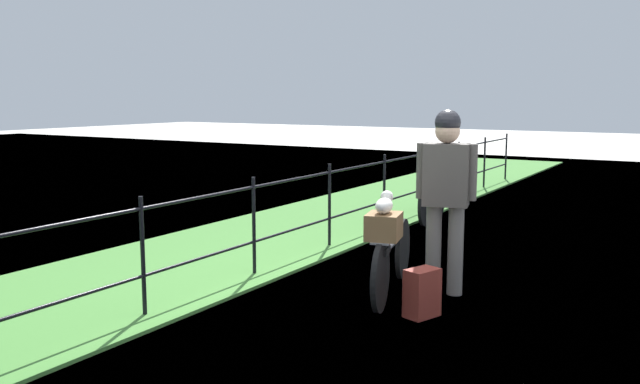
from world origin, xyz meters
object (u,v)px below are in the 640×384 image
at_px(terrier_dog, 385,204).
at_px(backpack_on_paving, 422,293).
at_px(cyclist_person, 446,185).
at_px(mooring_bollard, 431,208).
at_px(bicycle_main, 392,260).
at_px(bicycle_parked, 433,197).
at_px(wooden_crate, 384,226).

xyz_separation_m(terrier_dog, backpack_on_paving, (-0.07, -0.38, -0.70)).
height_order(cyclist_person, mooring_bollard, cyclist_person).
height_order(bicycle_main, bicycle_parked, bicycle_parked).
distance_m(wooden_crate, terrier_dog, 0.19).
bearing_deg(bicycle_main, wooden_crate, -165.71).
height_order(wooden_crate, backpack_on_paving, wooden_crate).
relative_size(terrier_dog, mooring_bollard, 0.71).
relative_size(bicycle_main, backpack_on_paving, 4.12).
distance_m(wooden_crate, mooring_bollard, 3.92).
xyz_separation_m(wooden_crate, bicycle_parked, (4.04, 1.15, -0.37)).
relative_size(terrier_dog, bicycle_parked, 0.20).
relative_size(wooden_crate, mooring_bollard, 0.72).
height_order(backpack_on_paving, mooring_bollard, mooring_bollard).
xyz_separation_m(bicycle_main, terrier_dog, (-0.36, -0.09, 0.58)).
xyz_separation_m(wooden_crate, mooring_bollard, (3.74, 1.05, -0.48)).
bearing_deg(mooring_bollard, terrier_dog, -164.25).
height_order(wooden_crate, mooring_bollard, wooden_crate).
bearing_deg(bicycle_main, mooring_bollard, 15.90).
xyz_separation_m(wooden_crate, terrier_dog, (0.02, 0.01, 0.19)).
height_order(backpack_on_paving, bicycle_parked, bicycle_parked).
bearing_deg(terrier_dog, bicycle_main, 14.29).
height_order(terrier_dog, backpack_on_paving, terrier_dog).
distance_m(backpack_on_paving, mooring_bollard, 4.05).
bearing_deg(mooring_bollard, bicycle_parked, 17.91).
bearing_deg(bicycle_parked, bicycle_main, -163.93).
xyz_separation_m(wooden_crate, cyclist_person, (0.67, -0.29, 0.29)).
bearing_deg(backpack_on_paving, wooden_crate, 102.49).
relative_size(cyclist_person, mooring_bollard, 3.66).
bearing_deg(cyclist_person, bicycle_main, 125.37).
xyz_separation_m(backpack_on_paving, mooring_bollard, (3.79, 1.43, 0.03)).
relative_size(backpack_on_paving, bicycle_parked, 0.25).
bearing_deg(cyclist_person, bicycle_parked, 23.19).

